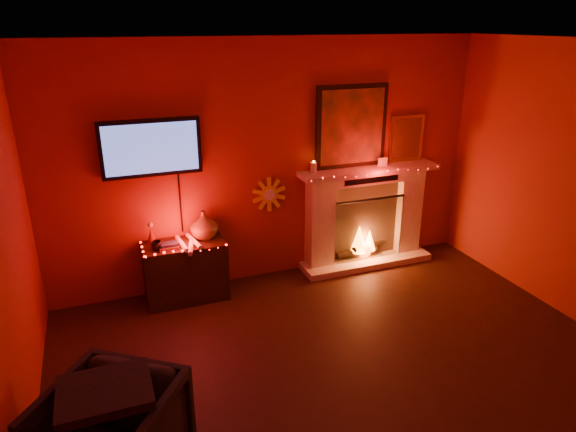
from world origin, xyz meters
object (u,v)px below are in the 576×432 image
(tv, at_px, (151,148))
(sunburst_clock, at_px, (269,195))
(fireplace, at_px, (365,207))
(console_table, at_px, (187,266))

(tv, distance_m, sunburst_clock, 1.41)
(tv, height_order, sunburst_clock, tv)
(fireplace, bearing_deg, sunburst_clock, 175.63)
(tv, xyz_separation_m, console_table, (0.24, -0.19, -1.26))
(sunburst_clock, xyz_separation_m, console_table, (-1.01, -0.22, -0.62))
(fireplace, distance_m, sunburst_clock, 1.23)
(fireplace, xyz_separation_m, sunburst_clock, (-1.19, 0.09, 0.28))
(sunburst_clock, bearing_deg, console_table, -167.97)
(console_table, bearing_deg, sunburst_clock, 12.03)
(tv, height_order, console_table, tv)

